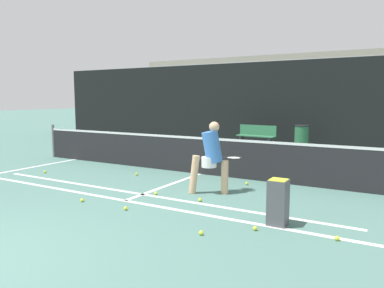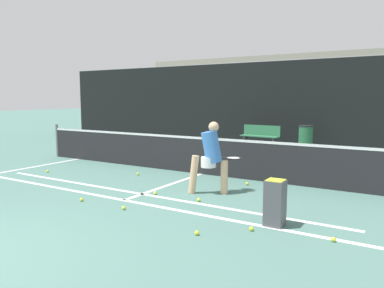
% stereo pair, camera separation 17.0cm
% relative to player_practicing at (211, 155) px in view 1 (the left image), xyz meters
% --- Properties ---
extents(court_baseline_near, '(11.00, 0.10, 0.01)m').
position_rel_player_practicing_xyz_m(court_baseline_near, '(-1.15, -1.31, -0.78)').
color(court_baseline_near, white).
rests_on(court_baseline_near, ground).
extents(court_service_line, '(8.25, 0.10, 0.01)m').
position_rel_player_practicing_xyz_m(court_service_line, '(-1.15, -0.77, -0.78)').
color(court_service_line, white).
rests_on(court_service_line, ground).
extents(court_center_mark, '(0.10, 2.92, 0.01)m').
position_rel_player_practicing_xyz_m(court_center_mark, '(-1.15, 0.15, -0.78)').
color(court_center_mark, white).
rests_on(court_center_mark, ground).
extents(court_sideline_left, '(0.10, 3.92, 0.01)m').
position_rel_player_practicing_xyz_m(court_sideline_left, '(-5.66, 0.15, -0.78)').
color(court_sideline_left, white).
rests_on(court_sideline_left, ground).
extents(net, '(11.09, 0.09, 1.07)m').
position_rel_player_practicing_xyz_m(net, '(-1.15, 1.61, -0.28)').
color(net, slate).
rests_on(net, ground).
extents(fence_back, '(24.00, 0.06, 3.46)m').
position_rel_player_practicing_xyz_m(fence_back, '(-1.15, 8.55, 0.94)').
color(fence_back, black).
rests_on(fence_back, ground).
extents(player_practicing, '(0.97, 0.94, 1.47)m').
position_rel_player_practicing_xyz_m(player_practicing, '(0.00, 0.00, 0.00)').
color(player_practicing, '#DBAD84').
rests_on(player_practicing, ground).
extents(tennis_ball_scattered_0, '(0.07, 0.07, 0.07)m').
position_rel_player_practicing_xyz_m(tennis_ball_scattered_0, '(1.55, -1.59, -0.75)').
color(tennis_ball_scattered_0, '#D1E033').
rests_on(tennis_ball_scattered_0, ground).
extents(tennis_ball_scattered_1, '(0.07, 0.07, 0.07)m').
position_rel_player_practicing_xyz_m(tennis_ball_scattered_1, '(-4.67, -0.32, -0.75)').
color(tennis_ball_scattered_1, '#D1E033').
rests_on(tennis_ball_scattered_1, ground).
extents(tennis_ball_scattered_2, '(0.07, 0.07, 0.07)m').
position_rel_player_practicing_xyz_m(tennis_ball_scattered_2, '(0.95, -2.15, -0.75)').
color(tennis_ball_scattered_2, '#D1E033').
rests_on(tennis_ball_scattered_2, ground).
extents(tennis_ball_scattered_3, '(0.07, 0.07, 0.07)m').
position_rel_player_practicing_xyz_m(tennis_ball_scattered_3, '(0.35, 1.06, -0.75)').
color(tennis_ball_scattered_3, '#D1E033').
rests_on(tennis_ball_scattered_3, ground).
extents(tennis_ball_scattered_5, '(0.07, 0.07, 0.07)m').
position_rel_player_practicing_xyz_m(tennis_ball_scattered_5, '(0.10, -0.64, -0.75)').
color(tennis_ball_scattered_5, '#D1E033').
rests_on(tennis_ball_scattered_5, ground).
extents(tennis_ball_scattered_6, '(0.07, 0.07, 0.07)m').
position_rel_player_practicing_xyz_m(tennis_ball_scattered_6, '(-1.79, -1.78, -0.75)').
color(tennis_ball_scattered_6, '#D1E033').
rests_on(tennis_ball_scattered_6, ground).
extents(tennis_ball_scattered_7, '(0.07, 0.07, 0.07)m').
position_rel_player_practicing_xyz_m(tennis_ball_scattered_7, '(-2.43, 0.64, -0.75)').
color(tennis_ball_scattered_7, '#D1E033').
rests_on(tennis_ball_scattered_7, ground).
extents(tennis_ball_scattered_8, '(0.07, 0.07, 0.07)m').
position_rel_player_practicing_xyz_m(tennis_ball_scattered_8, '(2.65, -1.40, -0.75)').
color(tennis_ball_scattered_8, '#D1E033').
rests_on(tennis_ball_scattered_8, ground).
extents(tennis_ball_scattered_9, '(0.07, 0.07, 0.07)m').
position_rel_player_practicing_xyz_m(tennis_ball_scattered_9, '(-0.90, -0.67, -0.75)').
color(tennis_ball_scattered_9, '#D1E033').
rests_on(tennis_ball_scattered_9, ground).
extents(tennis_ball_scattered_10, '(0.07, 0.07, 0.07)m').
position_rel_player_practicing_xyz_m(tennis_ball_scattered_10, '(-0.75, -1.78, -0.75)').
color(tennis_ball_scattered_10, '#D1E033').
rests_on(tennis_ball_scattered_10, ground).
extents(ball_hopper, '(0.28, 0.28, 0.71)m').
position_rel_player_practicing_xyz_m(ball_hopper, '(1.75, -1.18, -0.42)').
color(ball_hopper, '#4C4C51').
rests_on(ball_hopper, ground).
extents(courtside_bench, '(1.58, 0.51, 0.86)m').
position_rel_player_practicing_xyz_m(courtside_bench, '(-1.79, 7.38, -0.32)').
color(courtside_bench, '#33724C').
rests_on(courtside_bench, ground).
extents(trash_bin, '(0.54, 0.54, 0.92)m').
position_rel_player_practicing_xyz_m(trash_bin, '(-0.07, 7.55, -0.33)').
color(trash_bin, '#28603D').
rests_on(trash_bin, ground).
extents(parked_car, '(1.65, 4.26, 1.53)m').
position_rel_player_practicing_xyz_m(parked_car, '(-3.86, 10.81, -0.14)').
color(parked_car, maroon).
rests_on(parked_car, ground).
extents(building_far, '(36.00, 2.40, 5.46)m').
position_rel_player_practicing_xyz_m(building_far, '(-1.15, 24.86, 1.94)').
color(building_far, gray).
rests_on(building_far, ground).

